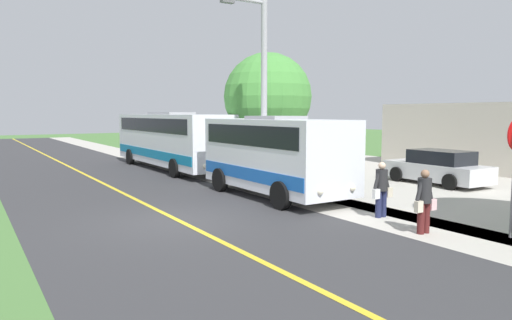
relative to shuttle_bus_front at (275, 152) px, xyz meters
The scene contains 11 objects.
ground_plane 5.05m from the shuttle_bus_front, 20.84° to the left, with size 120.00×120.00×0.00m, color #477238.
road_surface 5.05m from the shuttle_bus_front, 20.84° to the left, with size 8.00×100.00×0.01m, color #333335.
sidewalk 2.44m from the shuttle_bus_front, 112.87° to the left, with size 2.40×100.00×0.01m, color #B2ADA3.
road_centre_line 5.05m from the shuttle_bus_front, 20.84° to the left, with size 0.16×100.00×0.00m, color gold.
shuttle_bus_front is the anchor object (origin of this frame).
transit_bus_rear 9.93m from the shuttle_bus_front, 90.20° to the right, with size 2.68×11.02×3.06m.
pedestrian_with_bags 6.34m from the shuttle_bus_front, 91.49° to the left, with size 0.72×0.34×1.61m.
pedestrian_waiting 4.55m from the shuttle_bus_front, 98.33° to the left, with size 0.72×0.34×1.61m.
street_light_pole 2.94m from the shuttle_bus_front, 104.18° to the right, with size 1.97×0.24×7.34m.
parked_car_near 7.69m from the shuttle_bus_front, behind, with size 2.12×4.45×1.45m.
tree_curbside 6.08m from the shuttle_bus_front, 120.96° to the right, with size 4.18×4.18×5.87m.
Camera 1 is at (4.99, 11.99, 3.00)m, focal length 32.64 mm.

